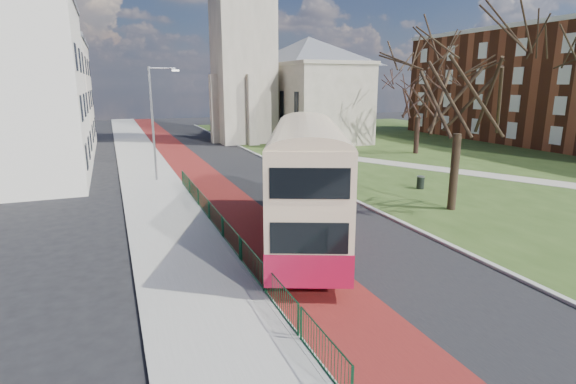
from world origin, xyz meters
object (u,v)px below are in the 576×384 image
bus (307,176)px  winter_tree_near (463,70)px  winter_tree_far (420,88)px  streetlamp (155,118)px  litter_bin (421,182)px

bus → winter_tree_near: (9.69, 1.58, 4.70)m
bus → winter_tree_far: size_ratio=1.35×
winter_tree_far → streetlamp: bearing=-170.9°
streetlamp → bus: (4.93, -15.53, -1.63)m
streetlamp → litter_bin: 19.05m
bus → winter_tree_near: winter_tree_near is taller
streetlamp → winter_tree_far: 26.23m
streetlamp → winter_tree_far: (25.83, 4.14, 1.92)m
winter_tree_far → litter_bin: 17.43m
winter_tree_far → bus: bearing=-136.7°
winter_tree_near → winter_tree_far: winter_tree_near is taller
winter_tree_near → winter_tree_far: 21.32m
bus → litter_bin: bearing=52.7°
bus → winter_tree_near: size_ratio=1.14×
streetlamp → litter_bin: bearing=-29.2°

